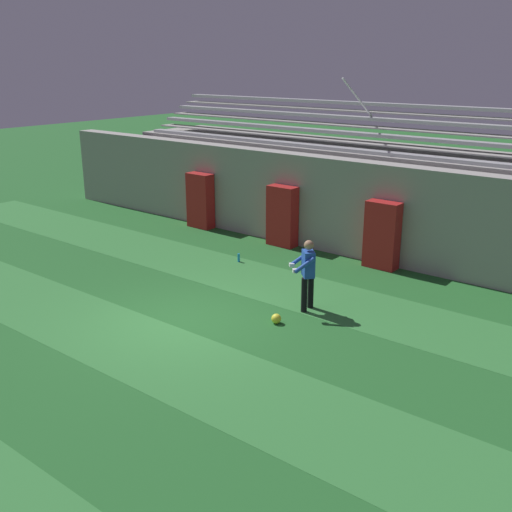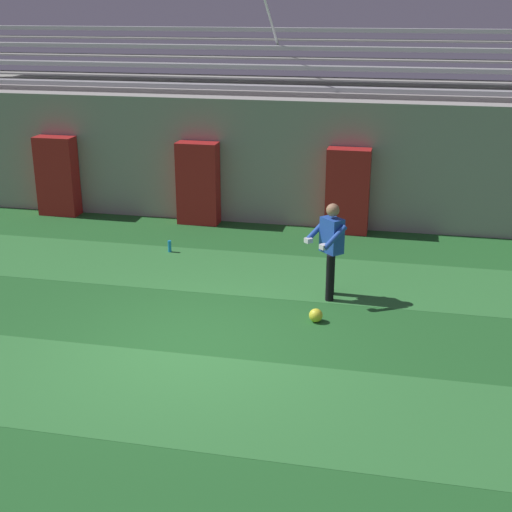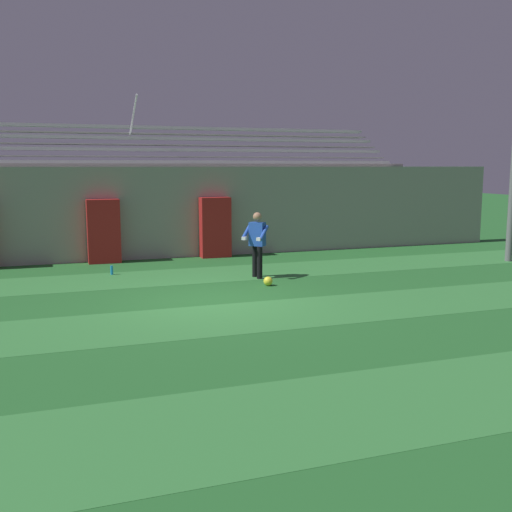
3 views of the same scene
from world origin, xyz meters
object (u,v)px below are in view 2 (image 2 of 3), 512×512
(padding_pillar_gate_right, at_px, (348,191))
(goalkeeper, at_px, (331,245))
(padding_pillar_far_left, at_px, (57,176))
(water_bottle, at_px, (170,246))
(padding_pillar_gate_left, at_px, (198,183))
(soccer_ball, at_px, (316,315))

(padding_pillar_gate_right, distance_m, goalkeeper, 3.75)
(padding_pillar_far_left, bearing_deg, water_bottle, -31.12)
(padding_pillar_gate_left, bearing_deg, soccer_ball, -55.18)
(padding_pillar_gate_left, xyz_separation_m, padding_pillar_gate_right, (3.38, 0.00, 0.00))
(padding_pillar_far_left, bearing_deg, padding_pillar_gate_right, 0.00)
(padding_pillar_far_left, height_order, goalkeeper, padding_pillar_far_left)
(goalkeeper, bearing_deg, padding_pillar_gate_right, 90.77)
(padding_pillar_gate_left, bearing_deg, padding_pillar_gate_right, 0.00)
(goalkeeper, bearing_deg, padding_pillar_gate_left, 132.41)
(padding_pillar_gate_right, height_order, soccer_ball, padding_pillar_gate_right)
(padding_pillar_far_left, distance_m, soccer_ball, 8.36)
(padding_pillar_gate_left, xyz_separation_m, goalkeeper, (3.43, -3.75, 0.02))
(padding_pillar_gate_left, relative_size, soccer_ball, 8.48)
(padding_pillar_gate_right, xyz_separation_m, padding_pillar_far_left, (-6.83, 0.00, 0.00))
(padding_pillar_gate_left, relative_size, goalkeeper, 1.12)
(goalkeeper, bearing_deg, water_bottle, 154.04)
(padding_pillar_far_left, height_order, soccer_ball, padding_pillar_far_left)
(padding_pillar_gate_left, bearing_deg, water_bottle, -90.43)
(goalkeeper, bearing_deg, soccer_ball, -94.99)
(padding_pillar_gate_left, distance_m, water_bottle, 2.23)
(padding_pillar_gate_left, height_order, water_bottle, padding_pillar_gate_left)
(padding_pillar_gate_left, height_order, padding_pillar_gate_right, same)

